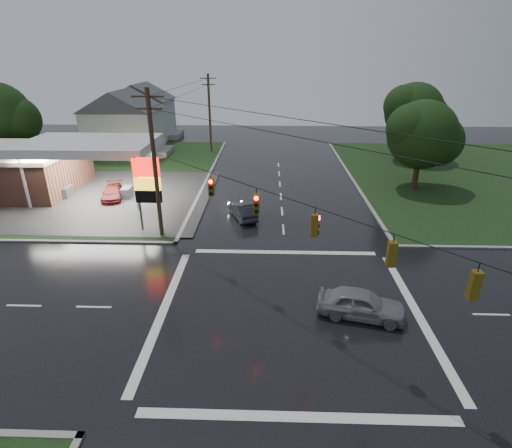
{
  "coord_description": "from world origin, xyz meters",
  "views": [
    {
      "loc": [
        -1.27,
        -18.4,
        13.2
      ],
      "look_at": [
        -2.02,
        5.11,
        3.0
      ],
      "focal_mm": 28.0,
      "sensor_mm": 36.0,
      "label": 1
    }
  ],
  "objects_px": {
    "car_pump": "(113,193)",
    "gas_station": "(25,167)",
    "car_crossing": "(361,304)",
    "tree_ne_near": "(424,135)",
    "house_near": "(124,122)",
    "utility_pole_n": "(210,112)",
    "car_north": "(243,211)",
    "house_far": "(142,110)",
    "tree_ne_far": "(415,112)",
    "utility_pole_nw": "(155,164)",
    "pylon_sign": "(147,182)"
  },
  "relations": [
    {
      "from": "car_pump",
      "to": "gas_station",
      "type": "bearing_deg",
      "value": 154.58
    },
    {
      "from": "gas_station",
      "to": "car_crossing",
      "type": "xyz_separation_m",
      "value": [
        29.48,
        -20.05,
        -1.76
      ]
    },
    {
      "from": "tree_ne_near",
      "to": "car_pump",
      "type": "xyz_separation_m",
      "value": [
        -30.46,
        -4.28,
        -4.92
      ]
    },
    {
      "from": "house_near",
      "to": "tree_ne_near",
      "type": "relative_size",
      "value": 1.23
    },
    {
      "from": "utility_pole_n",
      "to": "car_north",
      "type": "xyz_separation_m",
      "value": [
        6.08,
        -24.68,
        -4.79
      ]
    },
    {
      "from": "gas_station",
      "to": "car_north",
      "type": "distance_m",
      "value": 23.23
    },
    {
      "from": "house_far",
      "to": "car_pump",
      "type": "height_order",
      "value": "house_far"
    },
    {
      "from": "house_far",
      "to": "tree_ne_far",
      "type": "relative_size",
      "value": 1.13
    },
    {
      "from": "gas_station",
      "to": "utility_pole_nw",
      "type": "height_order",
      "value": "utility_pole_nw"
    },
    {
      "from": "pylon_sign",
      "to": "utility_pole_n",
      "type": "xyz_separation_m",
      "value": [
        1.0,
        27.5,
        1.46
      ]
    },
    {
      "from": "house_near",
      "to": "car_pump",
      "type": "distance_m",
      "value": 19.23
    },
    {
      "from": "house_far",
      "to": "tree_ne_far",
      "type": "bearing_deg",
      "value": -19.71
    },
    {
      "from": "utility_pole_n",
      "to": "house_far",
      "type": "bearing_deg",
      "value": 141.23
    },
    {
      "from": "gas_station",
      "to": "car_north",
      "type": "relative_size",
      "value": 6.36
    },
    {
      "from": "utility_pole_n",
      "to": "car_pump",
      "type": "bearing_deg",
      "value": -108.58
    },
    {
      "from": "utility_pole_nw",
      "to": "house_near",
      "type": "xyz_separation_m",
      "value": [
        -11.45,
        26.5,
        -1.32
      ]
    },
    {
      "from": "gas_station",
      "to": "utility_pole_n",
      "type": "height_order",
      "value": "utility_pole_n"
    },
    {
      "from": "gas_station",
      "to": "pylon_sign",
      "type": "bearing_deg",
      "value": -31.22
    },
    {
      "from": "tree_ne_far",
      "to": "tree_ne_near",
      "type": "bearing_deg",
      "value": -104.07
    },
    {
      "from": "car_pump",
      "to": "house_near",
      "type": "bearing_deg",
      "value": 90.76
    },
    {
      "from": "car_north",
      "to": "car_pump",
      "type": "distance_m",
      "value": 13.62
    },
    {
      "from": "utility_pole_n",
      "to": "house_near",
      "type": "height_order",
      "value": "utility_pole_n"
    },
    {
      "from": "house_near",
      "to": "utility_pole_nw",
      "type": "bearing_deg",
      "value": -66.63
    },
    {
      "from": "pylon_sign",
      "to": "house_near",
      "type": "xyz_separation_m",
      "value": [
        -10.45,
        25.5,
        0.39
      ]
    },
    {
      "from": "utility_pole_n",
      "to": "house_far",
      "type": "xyz_separation_m",
      "value": [
        -12.45,
        10.0,
        -1.06
      ]
    },
    {
      "from": "pylon_sign",
      "to": "tree_ne_far",
      "type": "distance_m",
      "value": 36.35
    },
    {
      "from": "gas_station",
      "to": "house_near",
      "type": "xyz_separation_m",
      "value": [
        4.73,
        16.3,
        1.86
      ]
    },
    {
      "from": "pylon_sign",
      "to": "utility_pole_n",
      "type": "bearing_deg",
      "value": 87.92
    },
    {
      "from": "house_far",
      "to": "tree_ne_near",
      "type": "bearing_deg",
      "value": -35.77
    },
    {
      "from": "car_pump",
      "to": "tree_ne_far",
      "type": "bearing_deg",
      "value": 12.48
    },
    {
      "from": "car_north",
      "to": "car_crossing",
      "type": "relative_size",
      "value": 0.89
    },
    {
      "from": "gas_station",
      "to": "tree_ne_near",
      "type": "height_order",
      "value": "tree_ne_near"
    },
    {
      "from": "car_north",
      "to": "house_near",
      "type": "bearing_deg",
      "value": -73.68
    },
    {
      "from": "house_near",
      "to": "car_pump",
      "type": "xyz_separation_m",
      "value": [
        4.63,
        -18.28,
        -3.76
      ]
    },
    {
      "from": "utility_pole_nw",
      "to": "car_north",
      "type": "relative_size",
      "value": 2.67
    },
    {
      "from": "pylon_sign",
      "to": "utility_pole_nw",
      "type": "relative_size",
      "value": 0.55
    },
    {
      "from": "car_crossing",
      "to": "tree_ne_far",
      "type": "bearing_deg",
      "value": -7.5
    },
    {
      "from": "utility_pole_nw",
      "to": "house_near",
      "type": "relative_size",
      "value": 1.0
    },
    {
      "from": "tree_ne_near",
      "to": "car_north",
      "type": "height_order",
      "value": "tree_ne_near"
    },
    {
      "from": "tree_ne_near",
      "to": "tree_ne_far",
      "type": "height_order",
      "value": "tree_ne_far"
    },
    {
      "from": "gas_station",
      "to": "pylon_sign",
      "type": "distance_m",
      "value": 17.81
    },
    {
      "from": "house_near",
      "to": "tree_ne_far",
      "type": "bearing_deg",
      "value": -3.01
    },
    {
      "from": "house_near",
      "to": "tree_ne_near",
      "type": "bearing_deg",
      "value": -21.76
    },
    {
      "from": "house_far",
      "to": "tree_ne_far",
      "type": "xyz_separation_m",
      "value": [
        39.1,
        -14.01,
        1.77
      ]
    },
    {
      "from": "car_crossing",
      "to": "car_north",
      "type": "bearing_deg",
      "value": 41.61
    },
    {
      "from": "car_crossing",
      "to": "car_pump",
      "type": "distance_m",
      "value": 27.04
    },
    {
      "from": "house_far",
      "to": "tree_ne_near",
      "type": "distance_m",
      "value": 44.5
    },
    {
      "from": "house_near",
      "to": "pylon_sign",
      "type": "bearing_deg",
      "value": -67.72
    },
    {
      "from": "car_crossing",
      "to": "car_pump",
      "type": "relative_size",
      "value": 1.05
    },
    {
      "from": "gas_station",
      "to": "house_near",
      "type": "relative_size",
      "value": 2.37
    }
  ]
}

